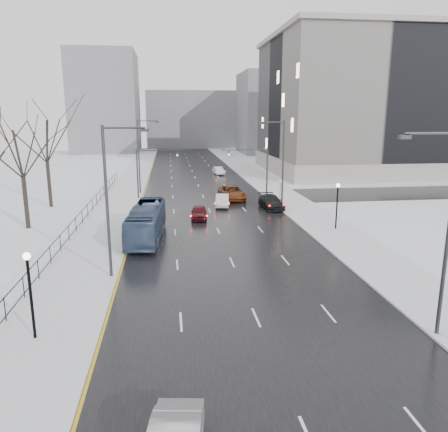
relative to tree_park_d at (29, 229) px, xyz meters
name	(u,v)px	position (x,y,z in m)	size (l,w,h in m)	color
road	(198,184)	(17.80, 26.00, 0.02)	(16.00, 150.00, 0.04)	black
cross_road	(204,198)	(17.80, 14.00, 0.02)	(130.00, 10.00, 0.04)	black
sidewalk_left	(130,185)	(7.30, 26.00, 0.08)	(5.00, 150.00, 0.16)	silver
sidewalk_right	(263,182)	(28.30, 26.00, 0.08)	(5.00, 150.00, 0.16)	silver
park_strip	(66,186)	(-2.20, 26.00, 0.06)	(14.00, 150.00, 0.12)	white
tree_park_d	(29,229)	(0.00, 0.00, 0.00)	(8.75, 8.75, 12.50)	black
tree_park_e	(51,208)	(-0.40, 10.00, 0.00)	(9.45, 9.45, 13.50)	black
iron_fence	(71,229)	(4.80, -4.00, 0.91)	(0.06, 70.00, 1.30)	black
streetlight_r_near	(445,225)	(25.97, -24.00, 5.62)	(2.95, 0.25, 10.00)	#2D2D33
streetlight_r_mid	(281,160)	(25.97, 6.00, 5.62)	(2.95, 0.25, 10.00)	#2D2D33
streetlight_l_near	(110,195)	(9.63, -14.00, 5.62)	(2.95, 0.25, 10.00)	#2D2D33
streetlight_l_far	(140,153)	(9.63, 18.00, 5.62)	(2.95, 0.25, 10.00)	#2D2D33
lamppost_l	(29,283)	(6.80, -22.00, 2.94)	(0.36, 0.36, 4.28)	black
lamppost_r_mid	(337,199)	(28.80, -4.00, 2.94)	(0.36, 0.36, 4.28)	black
mast_signal_right	(259,166)	(25.13, 14.00, 4.11)	(6.10, 0.33, 6.50)	#2D2D33
mast_signal_left	(146,167)	(10.47, 14.00, 4.11)	(6.10, 0.33, 6.50)	#2D2D33
no_uturn_sign	(280,184)	(27.00, 10.00, 2.30)	(0.60, 0.06, 2.70)	#2D2D33
civic_building	(378,111)	(52.80, 38.00, 11.21)	(41.00, 31.00, 24.80)	gray
bldg_far_right	(283,113)	(45.80, 81.00, 11.00)	(24.00, 20.00, 22.00)	slate
bldg_far_left	(106,103)	(-4.20, 91.00, 14.00)	(18.00, 22.00, 28.00)	slate
bldg_far_center	(193,120)	(21.80, 106.00, 9.00)	(30.00, 18.00, 18.00)	slate
bus	(146,222)	(11.33, -4.74, 1.50)	(2.46, 10.49, 2.92)	#354868
sedan_center_near	(199,212)	(16.36, 2.02, 0.72)	(1.60, 3.97, 1.35)	#450B14
sedan_right_near	(222,200)	(19.52, 8.06, 0.75)	(1.51, 4.33, 1.43)	silver
sedan_right_cross	(232,193)	(21.30, 12.22, 0.89)	(2.83, 6.13, 1.70)	#622F10
sedan_right_far	(271,202)	(25.00, 6.23, 0.80)	(2.12, 5.21, 1.51)	black
sedan_right_distant	(219,171)	(22.30, 36.32, 0.72)	(1.44, 4.12, 1.36)	silver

